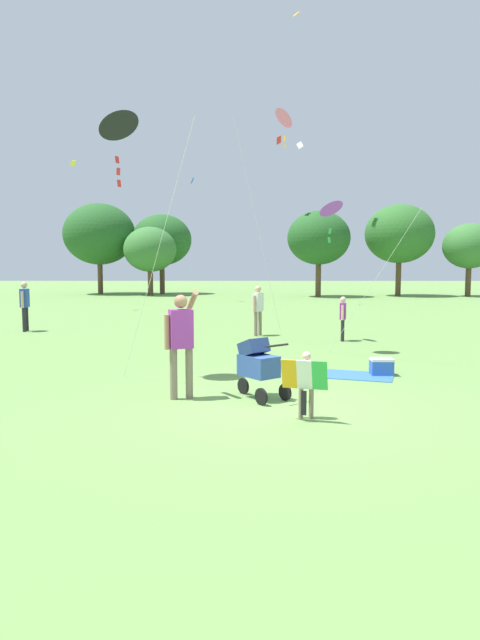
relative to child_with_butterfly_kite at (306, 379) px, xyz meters
name	(u,v)px	position (x,y,z in m)	size (l,w,h in m)	color
ground_plane	(277,407)	(-0.38, 0.69, -0.61)	(120.00, 120.00, 0.00)	#668E47
treeline_distant	(241,238)	(-1.11, 31.30, 3.30)	(29.51, 7.22, 6.42)	brown
child_with_butterfly_kite	(306,379)	(0.00, 0.00, 0.00)	(0.68, 0.43, 1.00)	#7F705B
person_adult_flyer	(181,336)	(-1.96, 1.26, 0.46)	(0.58, 0.66, 1.84)	#7F705B
stroller	(258,363)	(-0.67, 1.29, 0.00)	(0.91, 1.03, 1.03)	black
kite_adult_black	(119,127)	(-3.31, 3.01, 4.27)	(2.13, 2.15, 5.17)	black
kite_orange_delta	(284,121)	(0.22, 8.41, 5.68)	(1.78, 1.41, 6.63)	pink
kite_green_novelty	(332,210)	(1.27, 6.14, 2.99)	(2.04, 2.48, 3.83)	purple
distant_kites_cluster	(308,120)	(2.70, 24.97, 9.65)	(24.02, 11.17, 11.88)	#F4A319
person_red_shirt	(343,315)	(1.98, 8.33, 0.16)	(0.23, 0.41, 1.30)	#232328
person_sitting_far	(258,306)	(-0.47, 9.53, 0.31)	(0.36, 0.43, 1.56)	#7F705B
person_couple_left	(25,302)	(-8.17, 10.58, 0.37)	(0.24, 0.53, 1.65)	#232328
picnic_blanket	(353,375)	(1.31, 3.22, -0.60)	(1.60, 0.95, 0.02)	#3366B2
cooler_box	(381,367)	(1.90, 3.27, -0.43)	(0.45, 0.33, 0.35)	#2D5BB7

